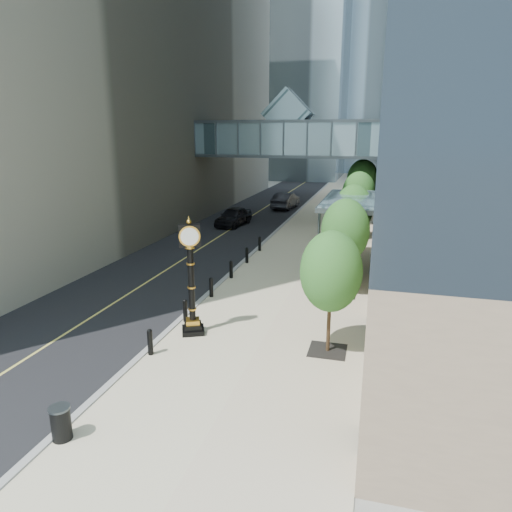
# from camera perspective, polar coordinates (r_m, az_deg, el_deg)

# --- Properties ---
(ground) EXTENTS (320.00, 320.00, 0.00)m
(ground) POSITION_cam_1_polar(r_m,az_deg,el_deg) (15.94, -5.80, -15.07)
(ground) COLOR gray
(ground) RESTS_ON ground
(road) EXTENTS (8.00, 180.00, 0.02)m
(road) POSITION_cam_1_polar(r_m,az_deg,el_deg) (54.77, 2.19, 6.73)
(road) COLOR black
(road) RESTS_ON ground
(sidewalk) EXTENTS (8.00, 180.00, 0.06)m
(sidewalk) POSITION_cam_1_polar(r_m,az_deg,el_deg) (53.58, 10.61, 6.31)
(sidewalk) COLOR #C0B594
(sidewalk) RESTS_ON ground
(curb) EXTENTS (0.25, 180.00, 0.07)m
(curb) POSITION_cam_1_polar(r_m,az_deg,el_deg) (54.03, 6.36, 6.56)
(curb) COLOR gray
(curb) RESTS_ON ground
(distant_tower_c) EXTENTS (22.00, 22.00, 65.00)m
(distant_tower_c) POSITION_cam_1_polar(r_m,az_deg,el_deg) (135.52, 11.22, 25.28)
(distant_tower_c) COLOR #9CB7C5
(distant_tower_c) RESTS_ON ground
(skywalk) EXTENTS (17.00, 4.20, 5.80)m
(skywalk) POSITION_cam_1_polar(r_m,az_deg,el_deg) (41.62, 4.02, 14.70)
(skywalk) COLOR slate
(skywalk) RESTS_ON ground
(entrance_canopy) EXTENTS (3.00, 8.00, 4.38)m
(entrance_canopy) POSITION_cam_1_polar(r_m,az_deg,el_deg) (27.14, 11.65, 6.76)
(entrance_canopy) COLOR #383F44
(entrance_canopy) RESTS_ON ground
(bollard_row) EXTENTS (0.20, 16.20, 0.90)m
(bollard_row) POSITION_cam_1_polar(r_m,az_deg,el_deg) (24.35, -4.30, -2.83)
(bollard_row) COLOR black
(bollard_row) RESTS_ON sidewalk
(street_trees) EXTENTS (2.79, 28.52, 5.73)m
(street_trees) POSITION_cam_1_polar(r_m,az_deg,el_deg) (31.15, 12.29, 6.53)
(street_trees) COLOR black
(street_trees) RESTS_ON sidewalk
(street_clock) EXTENTS (1.17, 1.17, 4.73)m
(street_clock) POSITION_cam_1_polar(r_m,az_deg,el_deg) (18.45, -8.08, -3.65)
(street_clock) COLOR black
(street_clock) RESTS_ON sidewalk
(trash_bin) EXTENTS (0.56, 0.56, 0.90)m
(trash_bin) POSITION_cam_1_polar(r_m,az_deg,el_deg) (13.93, -23.19, -18.74)
(trash_bin) COLOR black
(trash_bin) RESTS_ON sidewalk
(pedestrian) EXTENTS (0.72, 0.56, 1.74)m
(pedestrian) POSITION_cam_1_polar(r_m,az_deg,el_deg) (22.46, 9.56, -3.44)
(pedestrian) COLOR #B0ADA1
(pedestrian) RESTS_ON sidewalk
(car_near) EXTENTS (2.52, 4.99, 1.63)m
(car_near) POSITION_cam_1_polar(r_m,az_deg,el_deg) (40.68, -2.82, 4.96)
(car_near) COLOR black
(car_near) RESTS_ON road
(car_far) EXTENTS (2.31, 5.36, 1.72)m
(car_far) POSITION_cam_1_polar(r_m,az_deg,el_deg) (50.15, 3.72, 6.93)
(car_far) COLOR black
(car_far) RESTS_ON road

